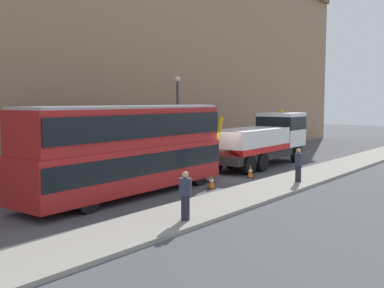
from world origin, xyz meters
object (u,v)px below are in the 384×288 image
Objects in this scene: pedestrian_onlooker at (185,196)px; recovery_tow_truck at (263,139)px; traffic_cone_midway at (250,172)px; street_lamp at (178,113)px; pedestrian_bystander at (298,166)px; double_decker_bus at (128,146)px; traffic_cone_near_bus at (211,182)px.

recovery_tow_truck is at bearing -11.29° from pedestrian_onlooker.
traffic_cone_midway is 6.84m from street_lamp.
pedestrian_bystander is (-4.88, -4.85, -0.77)m from recovery_tow_truck.
double_decker_bus is 1.91× the size of street_lamp.
double_decker_bus is 15.43× the size of traffic_cone_midway.
double_decker_bus is 4.54m from traffic_cone_near_bus.
recovery_tow_truck is at bearing -55.86° from pedestrian_bystander.
traffic_cone_midway is at bearing -159.95° from recovery_tow_truck.
pedestrian_onlooker and pedestrian_bystander have the same top height.
street_lamp is (10.53, 9.26, 2.49)m from pedestrian_onlooker.
street_lamp is at bearing -18.04° from pedestrian_bystander.
double_decker_bus is at bearing 45.53° from pedestrian_bystander.
pedestrian_onlooker is at bearing -151.92° from traffic_cone_near_bus.
pedestrian_bystander is at bearing -38.50° from traffic_cone_near_bus.
street_lamp is at bearing 129.72° from recovery_tow_truck.
traffic_cone_near_bus is (-3.59, 2.85, -0.64)m from pedestrian_bystander.
traffic_cone_near_bus is 3.91m from traffic_cone_midway.
traffic_cone_near_bus is 0.12× the size of street_lamp.
double_decker_bus reaches higher than pedestrian_onlooker.
street_lamp is (4.76, 6.18, 3.13)m from traffic_cone_near_bus.
pedestrian_bystander is 0.29× the size of street_lamp.
traffic_cone_near_bus is at bearing -168.58° from recovery_tow_truck.
pedestrian_onlooker is at bearing -162.22° from recovery_tow_truck.
double_decker_bus is 7.97m from traffic_cone_midway.
recovery_tow_truck reaches higher than pedestrian_bystander.
double_decker_bus is at bearing 151.40° from traffic_cone_near_bus.
street_lamp is (-3.71, 4.19, 1.71)m from recovery_tow_truck.
double_decker_bus is 5.63m from pedestrian_onlooker.
street_lamp reaches higher than double_decker_bus.
recovery_tow_truck is 14.14× the size of traffic_cone_near_bus.
recovery_tow_truck is 15.13m from pedestrian_onlooker.
recovery_tow_truck is at bearing -1.75° from double_decker_bus.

